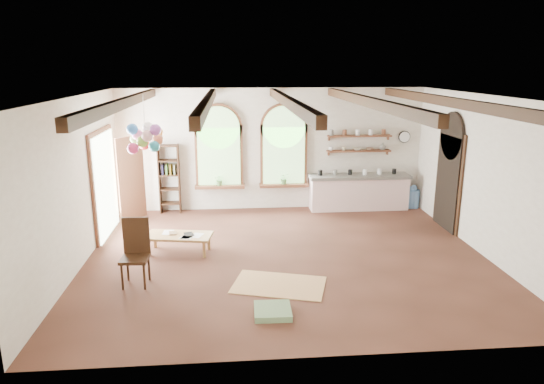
{
  "coord_description": "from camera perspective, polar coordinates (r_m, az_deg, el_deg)",
  "views": [
    {
      "loc": [
        -1.08,
        -9.1,
        3.77
      ],
      "look_at": [
        -0.25,
        0.6,
        1.21
      ],
      "focal_mm": 32.0,
      "sensor_mm": 36.0,
      "label": 1
    }
  ],
  "objects": [
    {
      "name": "ceiling_beams",
      "position": [
        9.19,
        1.92,
        10.56
      ],
      "size": [
        6.2,
        6.8,
        0.18
      ],
      "primitive_type": null,
      "color": "#351D11",
      "rests_on": "ceiling"
    },
    {
      "name": "shelf_vase",
      "position": [
        13.29,
        12.91,
        5.27
      ],
      "size": [
        0.18,
        0.18,
        0.19
      ],
      "primitive_type": "imported",
      "color": "slate",
      "rests_on": "wall_shelf_lower"
    },
    {
      "name": "shelf_bowl_b",
      "position": [
        13.19,
        11.44,
        5.0
      ],
      "size": [
        0.2,
        0.2,
        0.06
      ],
      "primitive_type": "imported",
      "color": "#8C664C",
      "rests_on": "wall_shelf_lower"
    },
    {
      "name": "water_jug_a",
      "position": [
        13.68,
        15.99,
        -0.71
      ],
      "size": [
        0.31,
        0.31,
        0.6
      ],
      "color": "#5988BE",
      "rests_on": "floor"
    },
    {
      "name": "side_chair",
      "position": [
        8.94,
        -15.73,
        -8.39
      ],
      "size": [
        0.49,
        0.49,
        1.18
      ],
      "color": "#351D11",
      "rests_on": "floor"
    },
    {
      "name": "potted_plant_right",
      "position": [
        12.84,
        1.43,
        1.6
      ],
      "size": [
        0.27,
        0.23,
        0.3
      ],
      "primitive_type": "imported",
      "color": "#598C4C",
      "rests_on": "window_right"
    },
    {
      "name": "window_right",
      "position": [
        12.79,
        1.4,
        5.12
      ],
      "size": [
        1.3,
        0.28,
        2.2
      ],
      "color": "brown",
      "rests_on": "floor"
    },
    {
      "name": "left_doorway",
      "position": [
        11.58,
        -19.09,
        0.84
      ],
      "size": [
        0.1,
        1.9,
        2.5
      ],
      "primitive_type": "cube",
      "color": "brown",
      "rests_on": "floor"
    },
    {
      "name": "floor_cushion",
      "position": [
        7.78,
        0.07,
        -13.84
      ],
      "size": [
        0.58,
        0.58,
        0.1
      ],
      "primitive_type": "cube",
      "rotation": [
        0.0,
        0.0,
        -0.02
      ],
      "color": "#6B8D61",
      "rests_on": "floor"
    },
    {
      "name": "shelf_cup_a",
      "position": [
        12.94,
        6.95,
        5.07
      ],
      "size": [
        0.12,
        0.1,
        0.1
      ],
      "primitive_type": "imported",
      "color": "white",
      "rests_on": "wall_shelf_lower"
    },
    {
      "name": "wall_shelf_lower",
      "position": [
        13.12,
        10.16,
        4.78
      ],
      "size": [
        1.7,
        0.24,
        0.04
      ],
      "primitive_type": "cube",
      "color": "brown",
      "rests_on": "wall_back"
    },
    {
      "name": "shelf_bowl_a",
      "position": [
        13.1,
        9.96,
        4.98
      ],
      "size": [
        0.22,
        0.22,
        0.05
      ],
      "primitive_type": "imported",
      "color": "beige",
      "rests_on": "wall_shelf_lower"
    },
    {
      "name": "water_jug_b",
      "position": [
        13.7,
        16.27,
        -0.65
      ],
      "size": [
        0.33,
        0.33,
        0.63
      ],
      "color": "#5988BE",
      "rests_on": "floor"
    },
    {
      "name": "wall_clock",
      "position": [
        13.51,
        15.31,
        6.28
      ],
      "size": [
        0.32,
        0.04,
        0.32
      ],
      "primitive_type": "cylinder",
      "rotation": [
        1.57,
        0.0,
        0.0
      ],
      "color": "black",
      "rests_on": "wall_back"
    },
    {
      "name": "table_book",
      "position": [
        10.27,
        -12.03,
        -4.77
      ],
      "size": [
        0.19,
        0.25,
        0.02
      ],
      "primitive_type": "imported",
      "rotation": [
        0.0,
        0.0,
        0.13
      ],
      "color": "olive",
      "rests_on": "coffee_table"
    },
    {
      "name": "floor_mat",
      "position": [
        8.7,
        0.83,
        -10.87
      ],
      "size": [
        1.8,
        1.39,
        0.02
      ],
      "primitive_type": "cube",
      "rotation": [
        0.0,
        0.0,
        -0.28
      ],
      "color": "tan",
      "rests_on": "floor"
    },
    {
      "name": "floor",
      "position": [
        9.91,
        1.77,
        -7.61
      ],
      "size": [
        8.0,
        8.0,
        0.0
      ],
      "primitive_type": "plane",
      "color": "brown",
      "rests_on": "ground"
    },
    {
      "name": "right_doorway",
      "position": [
        12.04,
        19.97,
        1.03
      ],
      "size": [
        0.1,
        1.3,
        2.4
      ],
      "primitive_type": "cube",
      "color": "black",
      "rests_on": "floor"
    },
    {
      "name": "coffee_table",
      "position": [
        10.2,
        -10.93,
        -5.19
      ],
      "size": [
        1.44,
        0.85,
        0.38
      ],
      "color": "#B28151",
      "rests_on": "floor"
    },
    {
      "name": "window_left",
      "position": [
        12.72,
        -6.27,
        4.98
      ],
      "size": [
        1.3,
        0.28,
        2.2
      ],
      "color": "brown",
      "rests_on": "floor"
    },
    {
      "name": "bookshelf",
      "position": [
        12.85,
        -11.99,
        1.52
      ],
      "size": [
        0.53,
        0.32,
        1.8
      ],
      "color": "#351D11",
      "rests_on": "floor"
    },
    {
      "name": "wall_shelf_upper",
      "position": [
        13.06,
        10.24,
        6.51
      ],
      "size": [
        1.7,
        0.24,
        0.04
      ],
      "primitive_type": "cube",
      "color": "brown",
      "rests_on": "wall_back"
    },
    {
      "name": "kitchen_counter",
      "position": [
        13.18,
        10.15,
        0.04
      ],
      "size": [
        2.68,
        0.62,
        0.94
      ],
      "color": "beige",
      "rests_on": "floor"
    },
    {
      "name": "tablet",
      "position": [
        10.16,
        -9.75,
        -4.91
      ],
      "size": [
        0.24,
        0.29,
        0.01
      ],
      "primitive_type": "cube",
      "rotation": [
        0.0,
        0.0,
        0.3
      ],
      "color": "black",
      "rests_on": "coffee_table"
    },
    {
      "name": "balloon_cluster",
      "position": [
        10.15,
        -14.67,
        6.23
      ],
      "size": [
        0.71,
        0.71,
        1.14
      ],
      "color": "white",
      "rests_on": "floor"
    },
    {
      "name": "shelf_cup_b",
      "position": [
        13.01,
        8.47,
        5.07
      ],
      "size": [
        0.1,
        0.1,
        0.09
      ],
      "primitive_type": "imported",
      "color": "beige",
      "rests_on": "wall_shelf_lower"
    },
    {
      "name": "potted_plant_left",
      "position": [
        12.77,
        -6.18,
        1.44
      ],
      "size": [
        0.27,
        0.23,
        0.3
      ],
      "primitive_type": "imported",
      "color": "#598C4C",
      "rests_on": "window_left"
    }
  ]
}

